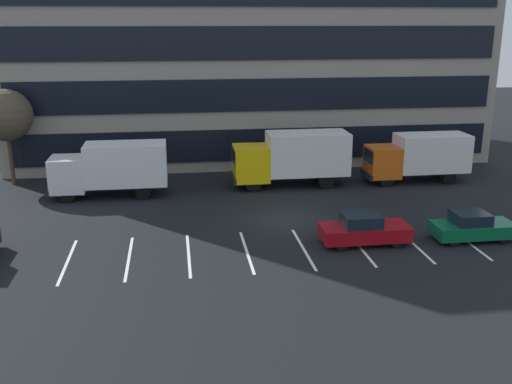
{
  "coord_description": "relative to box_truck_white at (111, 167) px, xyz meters",
  "views": [
    {
      "loc": [
        -6.04,
        -30.78,
        10.83
      ],
      "look_at": [
        -1.6,
        0.9,
        1.4
      ],
      "focal_mm": 41.38,
      "sensor_mm": 36.0,
      "label": 1
    }
  ],
  "objects": [
    {
      "name": "office_building",
      "position": [
        10.04,
        12.0,
        8.9
      ],
      "size": [
        36.4,
        13.73,
        21.6
      ],
      "color": "gray",
      "rests_on": "ground_plane"
    },
    {
      "name": "box_truck_white",
      "position": [
        0.0,
        0.0,
        0.0
      ],
      "size": [
        7.29,
        2.41,
        3.38
      ],
      "color": "white",
      "rests_on": "ground_plane"
    },
    {
      "name": "ground_plane",
      "position": [
        10.04,
        -5.95,
        -1.9
      ],
      "size": [
        120.0,
        120.0,
        0.0
      ],
      "primitive_type": "plane",
      "color": "black"
    },
    {
      "name": "sedan_forest",
      "position": [
        18.77,
        -10.4,
        -1.21
      ],
      "size": [
        4.11,
        1.72,
        1.47
      ],
      "color": "#0C5933",
      "rests_on": "ground_plane"
    },
    {
      "name": "bare_tree",
      "position": [
        -6.96,
        3.81,
        2.8
      ],
      "size": [
        3.43,
        3.43,
        6.44
      ],
      "color": "#473323",
      "rests_on": "ground_plane"
    },
    {
      "name": "lot_markings",
      "position": [
        10.04,
        -10.41,
        -1.9
      ],
      "size": [
        22.54,
        5.4,
        0.01
      ],
      "color": "silver",
      "rests_on": "ground_plane"
    },
    {
      "name": "sedan_maroon",
      "position": [
        13.15,
        -10.13,
        -1.16
      ],
      "size": [
        4.38,
        1.84,
        1.57
      ],
      "color": "maroon",
      "rests_on": "ground_plane"
    },
    {
      "name": "box_truck_yellow",
      "position": [
        11.75,
        0.83,
        0.13
      ],
      "size": [
        7.77,
        2.57,
        3.6
      ],
      "color": "yellow",
      "rests_on": "ground_plane"
    },
    {
      "name": "box_truck_orange",
      "position": [
        20.5,
        0.69,
        -0.06
      ],
      "size": [
        7.06,
        2.34,
        3.27
      ],
      "color": "#D85914",
      "rests_on": "ground_plane"
    }
  ]
}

